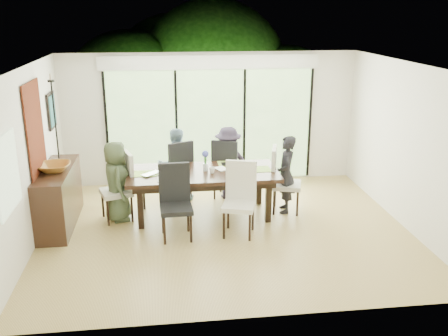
{
  "coord_description": "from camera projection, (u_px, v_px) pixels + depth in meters",
  "views": [
    {
      "loc": [
        -0.97,
        -7.53,
        3.51
      ],
      "look_at": [
        0.0,
        0.25,
        1.0
      ],
      "focal_mm": 40.0,
      "sensor_mm": 36.0,
      "label": 1
    }
  ],
  "objects": [
    {
      "name": "foliage_mid",
      "position": [
        213.0,
        76.0,
        13.28
      ],
      "size": [
        4.0,
        4.0,
        4.0
      ],
      "primitive_type": "sphere",
      "color": "#14380F",
      "rests_on": "ground"
    },
    {
      "name": "ceiling",
      "position": [
        226.0,
        65.0,
        7.48
      ],
      "size": [
        6.0,
        5.0,
        0.01
      ],
      "primitive_type": "cube",
      "color": "white",
      "rests_on": "wall_back"
    },
    {
      "name": "blinds_header",
      "position": [
        210.0,
        62.0,
        9.86
      ],
      "size": [
        4.4,
        0.06,
        0.28
      ],
      "primitive_type": "cube",
      "color": "white",
      "rests_on": "wall_back"
    },
    {
      "name": "foliage_left",
      "position": [
        129.0,
        95.0,
        12.56
      ],
      "size": [
        3.2,
        3.2,
        3.2
      ],
      "primitive_type": "sphere",
      "color": "#14380F",
      "rests_on": "ground"
    },
    {
      "name": "candlestick_base",
      "position": [
        59.0,
        162.0,
        8.53
      ],
      "size": [
        0.11,
        0.11,
        0.04
      ],
      "primitive_type": "cylinder",
      "color": "black",
      "rests_on": "sideboard"
    },
    {
      "name": "wall_front",
      "position": [
        255.0,
        213.0,
        5.52
      ],
      "size": [
        6.0,
        0.02,
        2.7
      ],
      "primitive_type": "cube",
      "color": "silver",
      "rests_on": "floor"
    },
    {
      "name": "floor",
      "position": [
        226.0,
        230.0,
        8.3
      ],
      "size": [
        6.0,
        5.0,
        0.01
      ],
      "primitive_type": "cube",
      "color": "olive",
      "rests_on": "ground"
    },
    {
      "name": "mullion_a",
      "position": [
        107.0,
        129.0,
        10.01
      ],
      "size": [
        0.05,
        0.04,
        2.3
      ],
      "primitive_type": "cube",
      "color": "black",
      "rests_on": "wall_back"
    },
    {
      "name": "mullion_b",
      "position": [
        177.0,
        127.0,
        10.18
      ],
      "size": [
        0.05,
        0.04,
        2.3
      ],
      "primitive_type": "cube",
      "color": "black",
      "rests_on": "wall_back"
    },
    {
      "name": "tablet_far_r",
      "position": [
        229.0,
        164.0,
        9.04
      ],
      "size": [
        0.26,
        0.18,
        0.01
      ],
      "primitive_type": "cube",
      "color": "black",
      "rests_on": "table_top"
    },
    {
      "name": "person_far_left",
      "position": [
        176.0,
        165.0,
        9.42
      ],
      "size": [
        0.69,
        0.48,
        1.4
      ],
      "primitive_type": "imported",
      "rotation": [
        0.0,
        0.0,
        3.25
      ],
      "color": "#708FA1",
      "rests_on": "floor"
    },
    {
      "name": "cup_c",
      "position": [
        247.0,
        165.0,
        8.82
      ],
      "size": [
        0.19,
        0.19,
        0.1
      ],
      "primitive_type": "imported",
      "rotation": [
        0.0,
        0.0,
        3.74
      ],
      "color": "white",
      "rests_on": "table_top"
    },
    {
      "name": "chair_far_right",
      "position": [
        228.0,
        167.0,
        9.58
      ],
      "size": [
        0.66,
        0.66,
        1.19
      ],
      "primitive_type": null,
      "rotation": [
        0.0,
        0.0,
        2.73
      ],
      "color": "black",
      "rests_on": "floor"
    },
    {
      "name": "placemat_left",
      "position": [
        148.0,
        173.0,
        8.54
      ],
      "size": [
        0.48,
        0.35,
        0.01
      ],
      "primitive_type": "cube",
      "color": "#84AC3D",
      "rests_on": "table_top"
    },
    {
      "name": "deck",
      "position": [
        207.0,
        170.0,
        11.53
      ],
      "size": [
        6.0,
        1.8,
        0.1
      ],
      "primitive_type": "cube",
      "color": "brown",
      "rests_on": "ground"
    },
    {
      "name": "placemat_far_r",
      "position": [
        231.0,
        163.0,
        9.09
      ],
      "size": [
        0.48,
        0.35,
        0.01
      ],
      "primitive_type": "cube",
      "color": "#85A139",
      "rests_on": "table_top"
    },
    {
      "name": "papers",
      "position": [
        243.0,
        171.0,
        8.68
      ],
      "size": [
        0.33,
        0.24,
        0.0
      ],
      "primitive_type": "cube",
      "color": "white",
      "rests_on": "table_top"
    },
    {
      "name": "candlestick_pan",
      "position": [
        51.0,
        81.0,
        8.11
      ],
      "size": [
        0.11,
        0.11,
        0.03
      ],
      "primitive_type": "cylinder",
      "color": "black",
      "rests_on": "sideboard"
    },
    {
      "name": "laptop",
      "position": [
        153.0,
        174.0,
        8.45
      ],
      "size": [
        0.42,
        0.42,
        0.03
      ],
      "primitive_type": "imported",
      "rotation": [
        0.0,
        0.0,
        0.78
      ],
      "color": "silver",
      "rests_on": "table_top"
    },
    {
      "name": "cup_b",
      "position": [
        212.0,
        170.0,
        8.56
      ],
      "size": [
        0.15,
        0.15,
        0.1
      ],
      "primitive_type": "imported",
      "rotation": [
        0.0,
        0.0,
        2.02
      ],
      "color": "white",
      "rests_on": "table_top"
    },
    {
      "name": "book",
      "position": [
        217.0,
        170.0,
        8.72
      ],
      "size": [
        0.26,
        0.29,
        0.02
      ],
      "primitive_type": "imported",
      "rotation": [
        0.0,
        0.0,
        0.4
      ],
      "color": "white",
      "rests_on": "table_top"
    },
    {
      "name": "cup_a",
      "position": [
        162.0,
        168.0,
        8.69
      ],
      "size": [
        0.19,
        0.19,
        0.1
      ],
      "primitive_type": "imported",
      "rotation": [
        0.0,
        0.0,
        0.61
      ],
      "color": "white",
      "rests_on": "table_top"
    },
    {
      "name": "person_right_end",
      "position": [
        286.0,
        174.0,
        8.86
      ],
      "size": [
        0.5,
        0.7,
        1.4
      ],
      "primitive_type": "imported",
      "rotation": [
        0.0,
        0.0,
        -1.71
      ],
      "color": "black",
      "rests_on": "floor"
    },
    {
      "name": "candle",
      "position": [
        50.0,
        77.0,
        8.09
      ],
      "size": [
        0.04,
        0.04,
        0.11
      ],
      "primitive_type": "cylinder",
      "color": "silver",
      "rests_on": "sideboard"
    },
    {
      "name": "side_window",
      "position": [
        7.0,
        174.0,
        6.36
      ],
      "size": [
        0.02,
        0.9,
        1.0
      ],
      "primitive_type": "cube",
      "color": "#8CAD7F",
      "rests_on": "wall_left"
    },
    {
      "name": "chair_far_left",
      "position": [
        176.0,
        169.0,
        9.47
      ],
      "size": [
        0.66,
        0.66,
        1.19
      ],
      "primitive_type": null,
      "rotation": [
        0.0,
        0.0,
        3.58
      ],
      "color": "black",
      "rests_on": "floor"
    },
    {
      "name": "person_left_end",
      "position": [
        117.0,
        181.0,
        8.51
      ],
      "size": [
        0.52,
        0.71,
        1.4
      ],
      "primitive_type": "imported",
      "rotation": [
        0.0,
        0.0,
        1.74
      ],
      "color": "#435337",
      "rests_on": "floor"
    },
    {
      "name": "hyacinth_stems",
      "position": [
        205.0,
        160.0,
        8.64
      ],
      "size": [
        0.04,
        0.04,
        0.17
      ],
      "primitive_type": "cylinder",
      "color": "#337226",
      "rests_on": "table_top"
    },
    {
      "name": "tablet_far_l",
      "position": [
        182.0,
        166.0,
        8.94
      ],
      "size": [
        0.28,
        0.2,
        0.01
      ],
      "primitive_type": "cube",
      "color": "black",
      "rests_on": "table_top"
    },
    {
      "name": "foliage_right",
      "position": [
        286.0,
        100.0,
        12.9
      ],
      "size": [
        2.8,
        2.8,
        2.8
      ],
      "primitive_type": "sphere",
      "color": "#14380F",
      "rests_on": "ground"
    },
    {
      "name": "chair_left_end",
      "position": [
        116.0,
        187.0,
        8.54
      ],
      "size": [
        0.63,
        0.63,
        1.19
      ],
      "primitive_type": null,
      "rotation": [
        0.0,
        0.0,
        -1.27
      ],
      "color": "silver",
      "rests_on": "floor"
    },
    {
      "name": "mullion_c",
      "position": [
        244.0,
        125.0,
        10.34
      ],
      "size": [
        0.05,
        0.04,
        2.3
      ],
      "primitive_type": "cube",
      "color": "black",
      "rests_on": "wall_back"
    },
    {
      "name": "table_leg_fl",
      "position": [
        140.0,
        207.0,
        8.25
      ],
      "size": [
        0.1,
        0.1,
        0.75
      ],
      "primitive_type": "cube",
      "color": "black",
      "rests_on": "floor"
    },
    {
      "name": "chair_right_end",
      "position": [
        287.0,
        180.0,
        8.89
      ],
      "size": [
        0.62,
        0.62,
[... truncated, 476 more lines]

